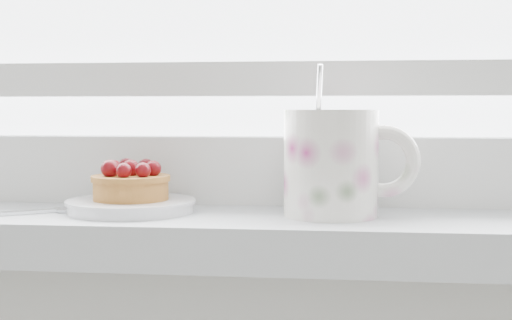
# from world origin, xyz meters

# --- Properties ---
(saucer) EXTENTS (0.12, 0.12, 0.01)m
(saucer) POSITION_xyz_m (-0.08, 1.89, 0.95)
(saucer) COLOR white
(saucer) RESTS_ON windowsill
(raspberry_tart) EXTENTS (0.08, 0.08, 0.04)m
(raspberry_tart) POSITION_xyz_m (-0.08, 1.89, 0.97)
(raspberry_tart) COLOR brown
(raspberry_tart) RESTS_ON saucer
(floral_mug) EXTENTS (0.13, 0.09, 0.14)m
(floral_mug) POSITION_xyz_m (0.11, 1.88, 0.99)
(floral_mug) COLOR white
(floral_mug) RESTS_ON windowsill
(fork) EXTENTS (0.17, 0.12, 0.00)m
(fork) POSITION_xyz_m (-0.18, 1.86, 0.94)
(fork) COLOR silver
(fork) RESTS_ON windowsill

